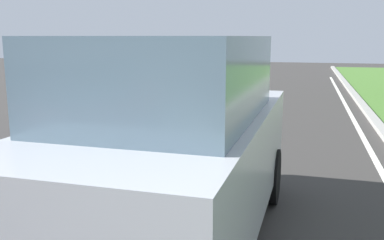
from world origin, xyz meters
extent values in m
plane|color=#383533|center=(0.00, 14.00, 0.00)|extent=(60.00, 60.00, 0.00)
cube|color=silver|center=(-0.70, 14.00, 0.00)|extent=(0.12, 32.00, 0.01)
cube|color=silver|center=(3.60, 14.00, 0.00)|extent=(0.12, 32.00, 0.01)
cube|color=#B7BABF|center=(0.96, 8.64, 0.93)|extent=(2.00, 4.54, 1.10)
cube|color=slate|center=(0.95, 8.49, 1.88)|extent=(1.76, 2.74, 0.80)
cylinder|color=black|center=(0.12, 10.19, 0.38)|extent=(0.24, 0.76, 0.76)
cylinder|color=black|center=(1.87, 10.15, 0.38)|extent=(0.24, 0.76, 0.76)
cube|color=navy|center=(-2.56, 14.11, 0.70)|extent=(1.75, 3.75, 0.80)
cube|color=slate|center=(-2.55, 13.86, 1.44)|extent=(1.53, 1.94, 0.68)
cylinder|color=black|center=(-3.35, 15.35, 0.30)|extent=(0.24, 0.61, 0.60)
cylinder|color=black|center=(-1.84, 15.39, 0.30)|extent=(0.24, 0.61, 0.60)
cylinder|color=black|center=(-3.27, 12.83, 0.30)|extent=(0.24, 0.61, 0.60)
cylinder|color=black|center=(-1.77, 12.88, 0.30)|extent=(0.24, 0.61, 0.60)
camera|label=1|loc=(2.28, 4.39, 2.28)|focal=40.20mm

